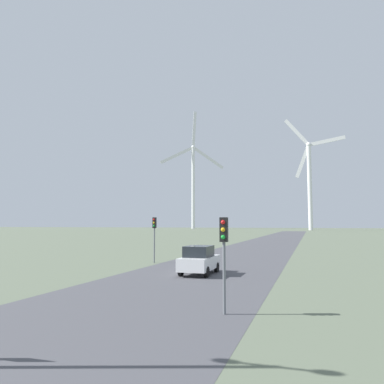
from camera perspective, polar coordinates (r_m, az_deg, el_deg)
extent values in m
cube|color=#47474C|center=(50.05, 9.68, -8.51)|extent=(10.00, 240.00, 0.01)
cylinder|color=slate|center=(31.76, -5.76, -7.29)|extent=(0.11, 0.11, 3.79)
cube|color=black|center=(31.73, -5.74, -4.68)|extent=(0.28, 0.24, 0.90)
sphere|color=red|center=(31.61, -5.83, -4.19)|extent=(0.16, 0.16, 0.16)
sphere|color=gold|center=(31.61, -5.84, -4.68)|extent=(0.16, 0.16, 0.16)
sphere|color=green|center=(31.61, -5.84, -5.17)|extent=(0.16, 0.16, 0.16)
cylinder|color=slate|center=(13.93, 4.92, -11.08)|extent=(0.11, 0.11, 3.50)
cube|color=black|center=(13.85, 4.88, -5.73)|extent=(0.28, 0.24, 0.90)
sphere|color=red|center=(13.72, 4.74, -4.61)|extent=(0.16, 0.16, 0.16)
sphere|color=gold|center=(13.72, 4.75, -5.74)|extent=(0.16, 0.16, 0.16)
sphere|color=green|center=(13.73, 4.76, -6.86)|extent=(0.16, 0.16, 0.16)
cube|color=white|center=(24.70, 1.14, -10.74)|extent=(1.81, 4.10, 0.80)
cube|color=#1E2328|center=(24.49, 1.03, -9.02)|extent=(1.57, 2.10, 0.70)
cylinder|color=black|center=(26.19, 0.17, -11.28)|extent=(0.22, 0.66, 0.66)
cylinder|color=black|center=(25.75, 3.76, -11.38)|extent=(0.22, 0.66, 0.66)
cylinder|color=black|center=(23.80, -1.70, -11.93)|extent=(0.22, 0.66, 0.66)
cylinder|color=black|center=(23.31, 2.23, -12.08)|extent=(0.22, 0.66, 0.66)
cylinder|color=white|center=(239.84, 0.19, 0.66)|extent=(2.20, 2.20, 52.56)
sphere|color=white|center=(243.76, 0.19, 6.82)|extent=(2.60, 2.60, 2.60)
cube|color=white|center=(246.62, 0.34, 9.58)|extent=(2.97, 1.88, 23.07)
cube|color=white|center=(241.07, -2.36, 5.63)|extent=(19.15, 10.34, 11.97)
cube|color=white|center=(244.48, 2.54, 5.20)|extent=(18.16, 9.82, 14.11)
cylinder|color=white|center=(199.99, 17.51, 0.72)|extent=(2.20, 2.20, 43.75)
sphere|color=white|center=(203.20, 17.35, 6.87)|extent=(2.60, 2.60, 2.60)
cube|color=white|center=(203.90, 19.93, 7.34)|extent=(17.27, 0.86, 4.60)
cube|color=white|center=(204.71, 15.64, 8.79)|extent=(12.33, 0.76, 14.42)
cube|color=white|center=(201.61, 16.49, 4.44)|extent=(7.73, 0.66, 16.74)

